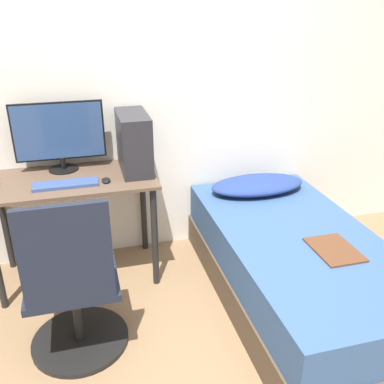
% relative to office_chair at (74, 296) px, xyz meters
% --- Properties ---
extents(wall_back, '(8.00, 0.05, 2.50)m').
position_rel_office_chair_xyz_m(wall_back, '(0.37, 1.07, 0.88)').
color(wall_back, silver).
rests_on(wall_back, ground_plane).
extents(desk, '(1.10, 0.58, 0.75)m').
position_rel_office_chair_xyz_m(desk, '(0.03, 0.75, 0.26)').
color(desk, brown).
rests_on(desk, ground_plane).
extents(office_chair, '(0.55, 0.55, 0.99)m').
position_rel_office_chair_xyz_m(office_chair, '(0.00, 0.00, 0.00)').
color(office_chair, black).
rests_on(office_chair, ground_plane).
extents(bed, '(0.95, 1.86, 0.49)m').
position_rel_office_chair_xyz_m(bed, '(1.38, 0.11, -0.13)').
color(bed, '#4C3D2D').
rests_on(bed, ground_plane).
extents(pillow, '(0.72, 0.36, 0.11)m').
position_rel_office_chair_xyz_m(pillow, '(1.38, 0.78, 0.17)').
color(pillow, navy).
rests_on(pillow, bed).
extents(magazine, '(0.24, 0.32, 0.01)m').
position_rel_office_chair_xyz_m(magazine, '(1.48, -0.11, 0.12)').
color(magazine, '#56331E').
rests_on(magazine, bed).
extents(monitor, '(0.60, 0.20, 0.47)m').
position_rel_office_chair_xyz_m(monitor, '(-0.01, 0.93, 0.63)').
color(monitor, black).
rests_on(monitor, desk).
extents(keyboard, '(0.40, 0.13, 0.02)m').
position_rel_office_chair_xyz_m(keyboard, '(0.00, 0.64, 0.39)').
color(keyboard, '#33477A').
rests_on(keyboard, desk).
extents(pc_tower, '(0.19, 0.43, 0.39)m').
position_rel_office_chair_xyz_m(pc_tower, '(0.47, 0.81, 0.57)').
color(pc_tower, '#232328').
rests_on(pc_tower, desk).
extents(mouse, '(0.06, 0.09, 0.02)m').
position_rel_office_chair_xyz_m(mouse, '(0.25, 0.64, 0.39)').
color(mouse, black).
rests_on(mouse, desk).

